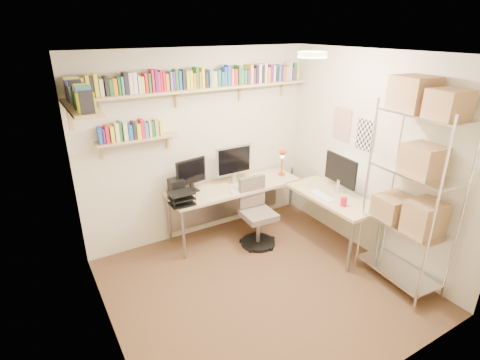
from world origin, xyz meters
name	(u,v)px	position (x,y,z in m)	size (l,w,h in m)	color
ground	(261,285)	(0.00, 0.00, 0.00)	(3.20, 3.20, 0.00)	#4A2C1F
room_shell	(265,156)	(0.00, 0.00, 1.55)	(3.24, 3.04, 2.52)	beige
wall_shelves	(172,92)	(-0.41, 1.30, 2.03)	(3.12, 1.09, 0.80)	tan
corner_desk	(253,190)	(0.48, 0.95, 0.71)	(2.22, 1.84, 1.25)	tan
office_chair	(256,217)	(0.46, 0.80, 0.39)	(0.48, 0.49, 0.92)	black
wire_rack	(417,165)	(1.36, -0.74, 1.43)	(0.51, 0.92, 2.29)	silver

